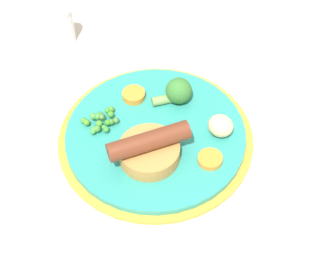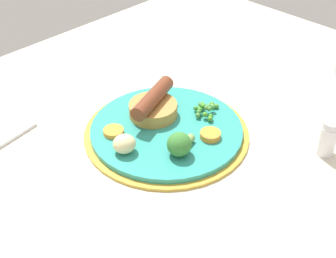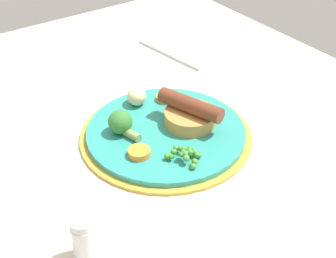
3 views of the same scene
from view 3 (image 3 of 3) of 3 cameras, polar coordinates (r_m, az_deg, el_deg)
dining_table at (r=76.81cm, az=2.85°, el=-1.27°), size 110.00×80.00×3.00cm
dinner_plate at (r=74.55cm, az=-0.26°, el=-0.55°), size 27.42×27.42×1.40cm
sausage_pudding at (r=74.38cm, az=2.75°, el=1.90°), size 11.27×8.21×4.82cm
pea_pile at (r=67.73cm, az=2.12°, el=-3.07°), size 5.42×4.80×1.86cm
broccoli_floret_near at (r=72.68cm, az=-5.73°, el=0.73°), size 5.92×3.83×3.83cm
potato_chunk_0 at (r=79.54cm, az=-3.84°, el=4.01°), size 4.77×4.68×3.06cm
carrot_slice_0 at (r=81.07cm, az=-0.28°, el=3.83°), size 4.65×4.65×0.79cm
carrot_slice_1 at (r=68.75cm, az=-3.53°, el=-2.86°), size 3.45×3.45×1.00cm
fork at (r=98.94cm, az=0.19°, el=9.17°), size 18.04×4.27×0.60cm
salt_shaker at (r=56.18cm, az=-10.21°, el=-13.08°), size 2.87×2.87×6.14cm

